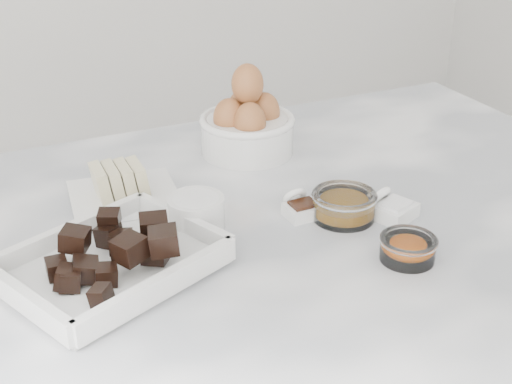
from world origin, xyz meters
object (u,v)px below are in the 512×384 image
egg_bowl (247,124)px  salt_spoon (391,207)px  honey_bowl (344,205)px  vanilla_spoon (301,207)px  sugar_ramekin (196,212)px  chocolate_dish (112,256)px  zest_bowl (408,247)px  butter_plate (123,191)px

egg_bowl → salt_spoon: (0.08, -0.28, -0.03)m
honey_bowl → vanilla_spoon: bearing=145.6°
sugar_ramekin → salt_spoon: 0.26m
chocolate_dish → honey_bowl: bearing=0.5°
chocolate_dish → egg_bowl: (0.29, 0.26, 0.02)m
chocolate_dish → salt_spoon: size_ratio=3.69×
egg_bowl → zest_bowl: egg_bowl is taller
salt_spoon → chocolate_dish: bearing=176.9°
honey_bowl → vanilla_spoon: size_ratio=1.51×
sugar_ramekin → egg_bowl: 0.26m
chocolate_dish → sugar_ramekin: chocolate_dish is taller
butter_plate → honey_bowl: butter_plate is taller
chocolate_dish → vanilla_spoon: 0.27m
butter_plate → salt_spoon: size_ratio=2.06×
salt_spoon → egg_bowl: bearing=106.9°
butter_plate → sugar_ramekin: 0.12m
honey_bowl → zest_bowl: size_ratio=1.24×
sugar_ramekin → honey_bowl: bearing=-17.1°
egg_bowl → chocolate_dish: bearing=-138.2°
vanilla_spoon → butter_plate: bearing=148.4°
sugar_ramekin → zest_bowl: 0.27m
honey_bowl → salt_spoon: bearing=-21.0°
butter_plate → egg_bowl: size_ratio=1.05×
sugar_ramekin → honey_bowl: sugar_ramekin is taller
chocolate_dish → butter_plate: chocolate_dish is taller
egg_bowl → honey_bowl: size_ratio=1.75×
egg_bowl → honey_bowl: 0.26m
chocolate_dish → honey_bowl: 0.31m
vanilla_spoon → salt_spoon: (0.11, -0.05, 0.00)m
butter_plate → vanilla_spoon: size_ratio=2.77×
zest_bowl → vanilla_spoon: bearing=112.2°
zest_bowl → salt_spoon: 0.11m
vanilla_spoon → salt_spoon: salt_spoon is taller
sugar_ramekin → honey_bowl: (0.19, -0.06, -0.00)m
chocolate_dish → salt_spoon: 0.37m
butter_plate → zest_bowl: (0.27, -0.28, -0.00)m
vanilla_spoon → salt_spoon: bearing=-27.3°
egg_bowl → zest_bowl: size_ratio=2.17×
egg_bowl → honey_bowl: egg_bowl is taller
sugar_ramekin → vanilla_spoon: bearing=-10.2°
butter_plate → vanilla_spoon: 0.24m
honey_bowl → salt_spoon: salt_spoon is taller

